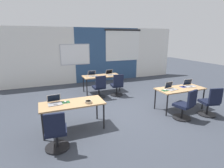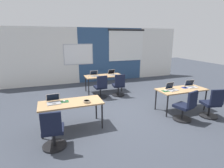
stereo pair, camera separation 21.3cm
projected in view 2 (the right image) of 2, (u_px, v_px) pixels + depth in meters
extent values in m
plane|color=#383D47|center=(124.00, 110.00, 5.83)|extent=(24.00, 24.00, 0.00)
cube|color=silver|center=(92.00, 55.00, 9.28)|extent=(10.00, 0.20, 2.80)
cube|color=#2D4C75|center=(111.00, 55.00, 9.52)|extent=(3.55, 0.01, 2.80)
cube|color=#B7B7BC|center=(78.00, 54.00, 8.91)|extent=(1.48, 0.02, 1.04)
cube|color=white|center=(78.00, 54.00, 8.91)|extent=(1.40, 0.02, 0.96)
cube|color=white|center=(126.00, 46.00, 9.67)|extent=(2.00, 0.02, 1.59)
cylinder|color=black|center=(127.00, 30.00, 9.45)|extent=(2.10, 0.10, 0.10)
cube|color=tan|center=(71.00, 103.00, 4.52)|extent=(1.60, 0.70, 0.04)
cylinder|color=black|center=(41.00, 126.00, 4.10)|extent=(0.04, 0.04, 0.68)
cylinder|color=black|center=(102.00, 116.00, 4.59)|extent=(0.04, 0.04, 0.68)
cylinder|color=black|center=(42.00, 115.00, 4.65)|extent=(0.04, 0.04, 0.68)
cylinder|color=black|center=(96.00, 108.00, 5.13)|extent=(0.04, 0.04, 0.68)
cube|color=tan|center=(181.00, 89.00, 5.68)|extent=(1.60, 0.70, 0.04)
cylinder|color=black|center=(167.00, 106.00, 5.25)|extent=(0.04, 0.04, 0.68)
cylinder|color=black|center=(205.00, 100.00, 5.74)|extent=(0.04, 0.04, 0.68)
cylinder|color=black|center=(156.00, 100.00, 5.80)|extent=(0.04, 0.04, 0.68)
cylinder|color=black|center=(191.00, 95.00, 6.28)|extent=(0.04, 0.04, 0.68)
cube|color=tan|center=(104.00, 76.00, 7.64)|extent=(1.60, 0.70, 0.04)
cylinder|color=black|center=(89.00, 87.00, 7.22)|extent=(0.04, 0.04, 0.68)
cylinder|color=black|center=(122.00, 84.00, 7.71)|extent=(0.04, 0.04, 0.68)
cylinder|color=black|center=(86.00, 84.00, 7.76)|extent=(0.04, 0.04, 0.68)
cylinder|color=black|center=(117.00, 81.00, 8.25)|extent=(0.04, 0.04, 0.68)
cube|color=#B7B7BC|center=(192.00, 87.00, 5.83)|extent=(0.35, 0.26, 0.02)
cube|color=#4C4C4F|center=(193.00, 87.00, 5.78)|extent=(0.10, 0.07, 0.00)
cube|color=#B7B7BC|center=(189.00, 83.00, 5.93)|extent=(0.33, 0.10, 0.21)
cube|color=black|center=(190.00, 83.00, 5.93)|extent=(0.30, 0.08, 0.19)
cube|color=navy|center=(185.00, 88.00, 5.81)|extent=(0.22, 0.19, 0.00)
ellipsoid|color=black|center=(185.00, 87.00, 5.80)|extent=(0.08, 0.11, 0.03)
cylinder|color=black|center=(208.00, 116.00, 5.36)|extent=(0.52, 0.52, 0.04)
cylinder|color=black|center=(209.00, 110.00, 5.31)|extent=(0.06, 0.06, 0.34)
cube|color=black|center=(210.00, 103.00, 5.26)|extent=(0.53, 0.53, 0.08)
cube|color=black|center=(217.00, 98.00, 4.95)|extent=(0.40, 0.15, 0.46)
sphere|color=black|center=(203.00, 113.00, 5.58)|extent=(0.04, 0.04, 0.04)
sphere|color=black|center=(217.00, 116.00, 5.32)|extent=(0.04, 0.04, 0.04)
sphere|color=black|center=(203.00, 117.00, 5.26)|extent=(0.04, 0.04, 0.04)
cube|color=#9E9EA3|center=(95.00, 76.00, 7.51)|extent=(0.34, 0.24, 0.02)
cube|color=#4C4C4F|center=(95.00, 76.00, 7.46)|extent=(0.09, 0.06, 0.00)
cube|color=#9E9EA3|center=(94.00, 73.00, 7.63)|extent=(0.33, 0.11, 0.20)
cube|color=black|center=(94.00, 73.00, 7.62)|extent=(0.30, 0.10, 0.18)
ellipsoid|color=#B2B2B7|center=(88.00, 76.00, 7.40)|extent=(0.07, 0.11, 0.03)
cylinder|color=black|center=(100.00, 97.00, 7.08)|extent=(0.52, 0.52, 0.04)
cylinder|color=black|center=(100.00, 92.00, 7.03)|extent=(0.06, 0.06, 0.34)
cube|color=black|center=(100.00, 87.00, 6.98)|extent=(0.45, 0.45, 0.08)
cube|color=black|center=(102.00, 82.00, 6.68)|extent=(0.40, 0.07, 0.46)
sphere|color=black|center=(99.00, 95.00, 7.29)|extent=(0.04, 0.04, 0.04)
sphere|color=black|center=(106.00, 96.00, 7.09)|extent=(0.04, 0.04, 0.04)
sphere|color=black|center=(96.00, 98.00, 6.94)|extent=(0.04, 0.04, 0.04)
cube|color=#9E9EA3|center=(54.00, 103.00, 4.42)|extent=(0.35, 0.25, 0.02)
cube|color=#4C4C4F|center=(54.00, 104.00, 4.37)|extent=(0.09, 0.07, 0.00)
cube|color=#9E9EA3|center=(53.00, 97.00, 4.53)|extent=(0.34, 0.12, 0.21)
cube|color=black|center=(53.00, 97.00, 4.53)|extent=(0.30, 0.10, 0.18)
cube|color=#23512D|center=(64.00, 102.00, 4.56)|extent=(0.22, 0.19, 0.00)
ellipsoid|color=#B2B2B7|center=(64.00, 101.00, 4.55)|extent=(0.07, 0.11, 0.03)
cylinder|color=black|center=(55.00, 146.00, 3.89)|extent=(0.52, 0.52, 0.04)
cylinder|color=black|center=(54.00, 138.00, 3.84)|extent=(0.06, 0.06, 0.34)
cube|color=black|center=(53.00, 129.00, 3.78)|extent=(0.49, 0.49, 0.08)
cube|color=black|center=(51.00, 123.00, 3.48)|extent=(0.40, 0.10, 0.46)
sphere|color=black|center=(55.00, 140.00, 4.10)|extent=(0.04, 0.04, 0.04)
sphere|color=black|center=(65.00, 146.00, 3.87)|extent=(0.04, 0.04, 0.04)
sphere|color=black|center=(44.00, 149.00, 3.77)|extent=(0.04, 0.04, 0.04)
cube|color=#9E9EA3|center=(113.00, 75.00, 7.73)|extent=(0.36, 0.27, 0.02)
cube|color=#4C4C4F|center=(114.00, 75.00, 7.68)|extent=(0.10, 0.07, 0.00)
cube|color=#9E9EA3|center=(111.00, 72.00, 7.84)|extent=(0.34, 0.13, 0.21)
cube|color=black|center=(111.00, 72.00, 7.83)|extent=(0.30, 0.11, 0.18)
cylinder|color=black|center=(118.00, 95.00, 7.32)|extent=(0.52, 0.52, 0.04)
cylinder|color=black|center=(118.00, 90.00, 7.27)|extent=(0.06, 0.06, 0.34)
cube|color=black|center=(118.00, 85.00, 7.21)|extent=(0.49, 0.49, 0.08)
cube|color=black|center=(120.00, 80.00, 6.91)|extent=(0.40, 0.11, 0.46)
sphere|color=black|center=(117.00, 93.00, 7.54)|extent=(0.04, 0.04, 0.04)
sphere|color=black|center=(124.00, 95.00, 7.29)|extent=(0.04, 0.04, 0.04)
sphere|color=black|center=(113.00, 96.00, 7.20)|extent=(0.04, 0.04, 0.04)
cube|color=#9E9EA3|center=(173.00, 90.00, 5.51)|extent=(0.36, 0.28, 0.02)
cube|color=#4C4C4F|center=(174.00, 90.00, 5.46)|extent=(0.10, 0.07, 0.00)
cube|color=#9E9EA3|center=(170.00, 85.00, 5.60)|extent=(0.33, 0.11, 0.22)
cube|color=black|center=(170.00, 86.00, 5.59)|extent=(0.30, 0.09, 0.19)
cube|color=#23512D|center=(166.00, 91.00, 5.45)|extent=(0.22, 0.19, 0.00)
ellipsoid|color=silver|center=(166.00, 90.00, 5.44)|extent=(0.09, 0.11, 0.03)
cylinder|color=black|center=(182.00, 119.00, 5.15)|extent=(0.52, 0.52, 0.04)
cylinder|color=black|center=(183.00, 113.00, 5.11)|extent=(0.06, 0.06, 0.34)
cube|color=black|center=(183.00, 106.00, 5.05)|extent=(0.54, 0.54, 0.08)
cube|color=black|center=(193.00, 100.00, 4.78)|extent=(0.40, 0.16, 0.46)
sphere|color=black|center=(175.00, 116.00, 5.34)|extent=(0.04, 0.04, 0.04)
sphere|color=black|center=(189.00, 118.00, 5.22)|extent=(0.04, 0.04, 0.04)
sphere|color=black|center=(179.00, 122.00, 4.97)|extent=(0.04, 0.04, 0.04)
cylinder|color=tan|center=(87.00, 102.00, 4.48)|extent=(0.17, 0.17, 0.05)
torus|color=tan|center=(87.00, 101.00, 4.47)|extent=(0.18, 0.18, 0.02)
cylinder|color=gold|center=(87.00, 101.00, 4.47)|extent=(0.14, 0.14, 0.01)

